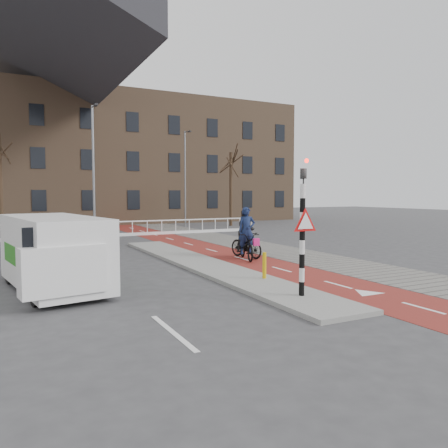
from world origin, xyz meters
name	(u,v)px	position (x,y,z in m)	size (l,w,h in m)	color
ground	(278,284)	(0.00, 0.00, 0.00)	(120.00, 120.00, 0.00)	#38383A
bike_lane	(195,246)	(1.50, 10.00, 0.01)	(2.50, 60.00, 0.01)	maroon
sidewalk	(242,243)	(4.30, 10.00, 0.01)	(3.00, 60.00, 0.01)	slate
curb_island	(204,264)	(-0.70, 4.00, 0.06)	(1.80, 16.00, 0.12)	gray
traffic_signal	(303,224)	(-0.60, -2.02, 1.99)	(0.80, 0.80, 3.68)	black
bollard	(264,265)	(-0.25, 0.37, 0.53)	(0.12, 0.12, 0.82)	#CDA10B
cyclist_near	(247,242)	(1.53, 4.61, 0.75)	(1.31, 2.26, 2.19)	black
cyclist_far	(246,238)	(1.77, 5.10, 0.86)	(1.01, 2.00, 2.05)	black
van	(53,251)	(-6.21, 2.15, 1.11)	(2.72, 5.15, 2.11)	silver
railing	(51,234)	(-5.00, 17.00, 0.31)	(28.00, 0.10, 0.99)	silver
townhouse_row	(56,138)	(-3.00, 32.00, 7.81)	(46.00, 10.00, 15.90)	#7F6047
tree_mid	(0,184)	(-7.64, 22.73, 3.42)	(0.30, 0.30, 6.85)	black
tree_right	(231,189)	(9.88, 22.01, 3.12)	(0.26, 0.26, 6.24)	black
streetlight_near	(94,176)	(-3.20, 12.54, 3.66)	(0.12, 0.12, 7.32)	slate
streetlight_right	(185,180)	(5.76, 22.15, 3.89)	(0.12, 0.12, 7.78)	slate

